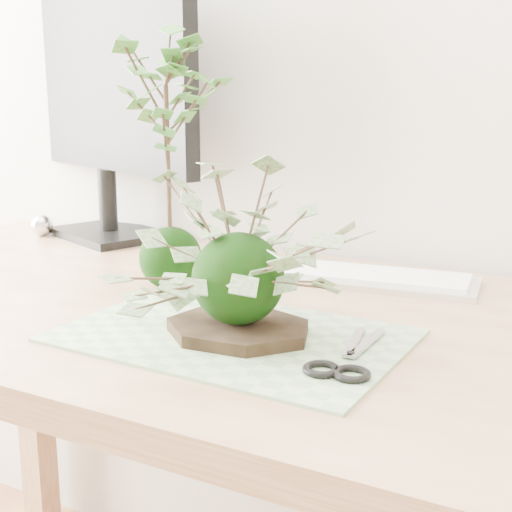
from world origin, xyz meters
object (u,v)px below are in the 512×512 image
monitor (106,93)px  keyboard (342,275)px  ivy_kokedama (238,236)px  maple_kokedama (166,102)px  desk (251,369)px

monitor → keyboard: bearing=11.0°
keyboard → monitor: monitor is taller
ivy_kokedama → keyboard: size_ratio=0.75×
maple_kokedama → monitor: size_ratio=0.73×
maple_kokedama → monitor: bearing=141.5°
desk → maple_kokedama: size_ratio=4.04×
ivy_kokedama → keyboard: bearing=88.4°
desk → maple_kokedama: maple_kokedama is taller
ivy_kokedama → maple_kokedama: (-0.20, 0.14, 0.15)m
ivy_kokedama → keyboard: 0.34m
keyboard → desk: bearing=-111.3°
ivy_kokedama → monitor: size_ratio=0.60×
desk → keyboard: (0.05, 0.21, 0.10)m
keyboard → monitor: size_ratio=0.80×
desk → keyboard: keyboard is taller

